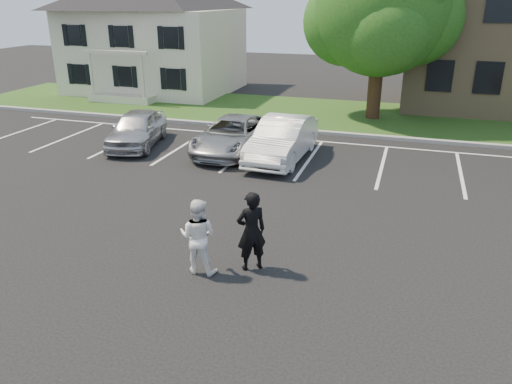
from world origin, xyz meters
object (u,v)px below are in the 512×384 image
Objects in this scene: house at (154,32)px; car_white_sedan at (282,139)px; car_silver_minivan at (233,135)px; man_white_shirt at (198,236)px; car_silver_west at (137,129)px; tree at (384,11)px; man_black_suit at (251,231)px.

car_white_sedan is (11.96, -12.27, -3.01)m from house.
house is at bearing 129.61° from car_silver_minivan.
man_white_shirt is (12.30, -21.18, -2.92)m from house.
man_white_shirt reaches higher than car_silver_west.
man_black_suit is at bearing -94.69° from tree.
car_silver_minivan is 1.03× the size of car_white_sedan.
car_white_sedan is (6.40, 0.01, 0.06)m from car_silver_west.
house is at bearing 136.31° from car_white_sedan.
man_black_suit is 0.44× the size of car_silver_west.
car_silver_minivan is at bearing -123.01° from tree.
house reaches higher than man_white_shirt.
man_black_suit is at bearing -57.01° from house.
man_black_suit reaches higher than car_silver_minivan.
man_white_shirt reaches higher than car_silver_minivan.
car_silver_west is at bearing -54.99° from man_white_shirt.
tree is 4.53× the size of man_black_suit.
tree reaches higher than man_white_shirt.
man_white_shirt is (-2.49, -17.07, -4.44)m from tree.
house is at bearing 101.49° from car_silver_west.
man_white_shirt is at bearing -74.32° from car_silver_minivan.
car_silver_minivan is (-3.69, 8.81, -0.26)m from man_black_suit.
house reaches higher than car_silver_minivan.
man_white_shirt is at bearing -65.63° from car_silver_west.
house is 5.69× the size of man_white_shirt.
tree reaches higher than car_white_sedan.
car_silver_west is (-7.87, 8.39, -0.22)m from man_black_suit.
house reaches higher than car_white_sedan.
tree reaches higher than house.
car_silver_west is 6.40m from car_white_sedan.
man_white_shirt is 9.65m from car_silver_minivan.
house reaches higher than car_silver_west.
man_black_suit is (-1.36, -16.58, -4.38)m from tree.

